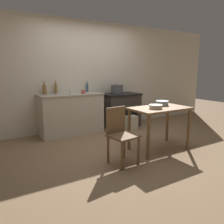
% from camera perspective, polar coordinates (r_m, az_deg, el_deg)
% --- Properties ---
extents(ground_plane, '(14.00, 14.00, 0.00)m').
position_cam_1_polar(ground_plane, '(4.22, 2.78, -8.75)').
color(ground_plane, '#896B4C').
extents(wall_back, '(8.00, 0.07, 2.55)m').
position_cam_1_polar(wall_back, '(5.36, -6.64, 9.32)').
color(wall_back, beige).
rests_on(wall_back, ground_plane).
extents(counter_cabinet, '(1.39, 0.60, 0.91)m').
position_cam_1_polar(counter_cabinet, '(4.95, -10.62, -0.50)').
color(counter_cabinet, beige).
rests_on(counter_cabinet, ground_plane).
extents(stove, '(0.93, 0.61, 0.84)m').
position_cam_1_polar(stove, '(5.54, 2.26, 0.56)').
color(stove, '#38332D').
rests_on(stove, ground_plane).
extents(work_table, '(1.04, 0.63, 0.77)m').
position_cam_1_polar(work_table, '(3.96, 12.33, -0.66)').
color(work_table, olive).
rests_on(work_table, ground_plane).
extents(chair, '(0.45, 0.45, 0.86)m').
position_cam_1_polar(chair, '(3.35, 2.22, -5.55)').
color(chair, brown).
rests_on(chair, ground_plane).
extents(flour_sack, '(0.28, 0.20, 0.34)m').
position_cam_1_polar(flour_sack, '(5.27, 4.99, -2.85)').
color(flour_sack, beige).
rests_on(flour_sack, ground_plane).
extents(stock_pot, '(0.31, 0.31, 0.25)m').
position_cam_1_polar(stock_pot, '(5.40, 1.29, 5.96)').
color(stock_pot, '#4C4C51').
rests_on(stock_pot, stove).
extents(mixing_bowl_large, '(0.23, 0.23, 0.07)m').
position_cam_1_polar(mixing_bowl_large, '(3.81, 11.35, 1.46)').
color(mixing_bowl_large, silver).
rests_on(mixing_bowl_large, work_table).
extents(mixing_bowl_small, '(0.25, 0.25, 0.09)m').
position_cam_1_polar(mixing_bowl_small, '(4.18, 12.98, 2.36)').
color(mixing_bowl_small, '#93A8B2').
rests_on(mixing_bowl_small, work_table).
extents(bottle_far_left, '(0.06, 0.06, 0.26)m').
position_cam_1_polar(bottle_far_left, '(5.25, -6.50, 6.33)').
color(bottle_far_left, '#3D5675').
rests_on(bottle_far_left, counter_cabinet).
extents(bottle_left, '(0.06, 0.06, 0.29)m').
position_cam_1_polar(bottle_left, '(4.99, -14.44, 5.97)').
color(bottle_left, olive).
rests_on(bottle_left, counter_cabinet).
extents(bottle_mid_left, '(0.08, 0.08, 0.28)m').
position_cam_1_polar(bottle_mid_left, '(4.89, -17.19, 5.66)').
color(bottle_mid_left, olive).
rests_on(bottle_mid_left, counter_cabinet).
extents(cup_center_left, '(0.09, 0.09, 0.08)m').
position_cam_1_polar(cup_center_left, '(4.85, -7.55, 5.23)').
color(cup_center_left, '#B74C42').
rests_on(cup_center_left, counter_cabinet).
extents(cup_center, '(0.08, 0.08, 0.10)m').
position_cam_1_polar(cup_center, '(4.86, -10.64, 5.27)').
color(cup_center, silver).
rests_on(cup_center, counter_cabinet).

